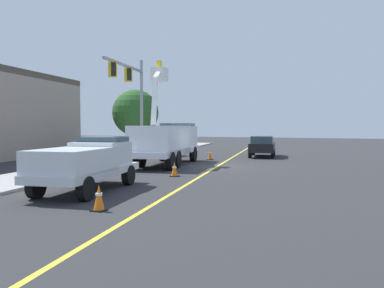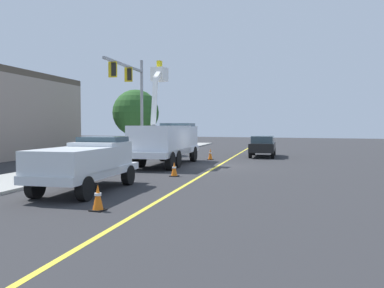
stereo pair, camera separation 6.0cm
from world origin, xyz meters
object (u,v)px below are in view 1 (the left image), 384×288
traffic_signal_mast (132,90)px  passing_minivan (263,145)px  utility_bucket_truck (167,140)px  service_pickup_truck (86,162)px  traffic_cone_mid_rear (210,154)px  traffic_cone_leading (99,198)px  traffic_cone_mid_front (174,169)px

traffic_signal_mast → passing_minivan: bearing=-49.5°
utility_bucket_truck → traffic_signal_mast: traffic_signal_mast is taller
utility_bucket_truck → traffic_signal_mast: 5.42m
utility_bucket_truck → passing_minivan: bearing=-26.6°
service_pickup_truck → passing_minivan: size_ratio=1.16×
service_pickup_truck → traffic_cone_mid_rear: service_pickup_truck is taller
traffic_cone_leading → traffic_cone_mid_front: size_ratio=1.10×
utility_bucket_truck → traffic_signal_mast: (1.98, 3.63, 3.51)m
traffic_cone_mid_front → utility_bucket_truck: bearing=28.9°
traffic_cone_mid_rear → passing_minivan: bearing=-34.4°
traffic_cone_leading → traffic_signal_mast: bearing=26.5°
traffic_cone_leading → traffic_signal_mast: size_ratio=0.11×
utility_bucket_truck → traffic_signal_mast: bearing=61.4°
passing_minivan → traffic_cone_mid_rear: bearing=145.6°
passing_minivan → traffic_cone_mid_rear: (-4.39, 3.00, -0.56)m
service_pickup_truck → traffic_cone_leading: size_ratio=7.36×
traffic_cone_mid_front → traffic_cone_leading: bearing=-172.1°
passing_minivan → traffic_signal_mast: traffic_signal_mast is taller
service_pickup_truck → traffic_signal_mast: (12.40, 5.10, 3.99)m
traffic_cone_leading → traffic_cone_mid_rear: traffic_cone_mid_rear is taller
passing_minivan → traffic_cone_mid_front: size_ratio=6.97×
service_pickup_truck → traffic_cone_leading: 3.78m
utility_bucket_truck → passing_minivan: (8.87, -4.45, -0.63)m
utility_bucket_truck → traffic_cone_mid_front: size_ratio=11.77×
service_pickup_truck → traffic_signal_mast: size_ratio=0.78×
service_pickup_truck → traffic_cone_leading: service_pickup_truck is taller
service_pickup_truck → traffic_signal_mast: bearing=22.4°
utility_bucket_truck → passing_minivan: size_ratio=1.69×
service_pickup_truck → passing_minivan: service_pickup_truck is taller
passing_minivan → traffic_cone_mid_rear: 5.35m
service_pickup_truck → traffic_cone_mid_rear: (14.90, 0.03, -0.71)m
traffic_cone_mid_rear → traffic_signal_mast: (-2.50, 5.07, 4.70)m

